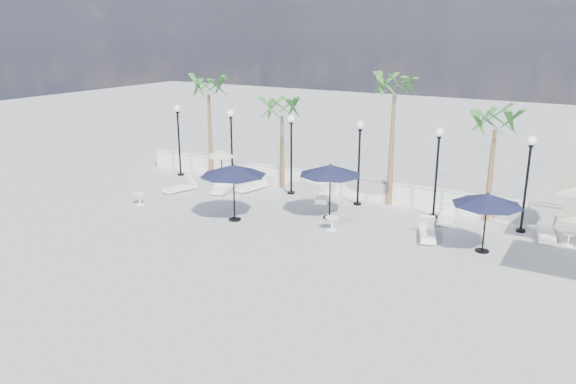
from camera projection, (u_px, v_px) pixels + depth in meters
The scene contains 27 objects.
ground at pixel (284, 251), 20.20m from camera, with size 100.00×100.00×0.00m, color #999994.
balustrade at pixel (366, 190), 26.27m from camera, with size 26.00×0.30×1.01m.
lamppost_0 at pixel (178, 130), 30.00m from camera, with size 0.36×0.36×3.84m.
lamppost_1 at pixel (231, 136), 28.29m from camera, with size 0.36×0.36×3.84m.
lamppost_2 at pixel (291, 143), 26.58m from camera, with size 0.36×0.36×3.84m.
lamppost_3 at pixel (359, 151), 24.88m from camera, with size 0.36×0.36×3.84m.
lamppost_4 at pixel (437, 160), 23.17m from camera, with size 0.36×0.36×3.84m.
lamppost_5 at pixel (528, 171), 21.46m from camera, with size 0.36×0.36×3.84m.
palm_0 at pixel (208, 92), 29.36m from camera, with size 2.60×2.60×5.50m.
palm_1 at pixel (282, 113), 27.38m from camera, with size 2.60×2.60×4.70m.
palm_2 at pixel (395, 91), 24.22m from camera, with size 2.60×2.60×6.10m.
palm_3 at pixel (495, 126), 22.44m from camera, with size 2.60×2.60×4.90m.
lounger_0 at pixel (252, 186), 27.78m from camera, with size 0.93×1.86×0.67m.
lounger_1 at pixel (224, 188), 27.49m from camera, with size 1.01×1.85×0.66m.
lounger_2 at pixel (180, 187), 27.57m from camera, with size 1.05×1.78×0.64m.
lounger_3 at pixel (229, 180), 28.60m from camera, with size 1.14×2.25×0.81m.
lounger_4 at pixel (323, 196), 26.07m from camera, with size 1.13×1.86×0.66m.
lounger_5 at pixel (546, 232), 21.40m from camera, with size 0.94×1.95×0.70m.
lounger_6 at pixel (447, 216), 23.26m from camera, with size 0.84×1.84×0.66m.
lounger_7 at pixel (427, 233), 21.38m from camera, with size 1.11×1.85×0.66m.
side_table_0 at pixel (140, 198), 25.45m from camera, with size 0.56×0.56×0.54m.
side_table_1 at pixel (332, 222), 22.28m from camera, with size 0.55×0.55×0.53m.
side_table_2 at pixel (569, 238), 20.74m from camera, with size 0.46×0.46×0.45m.
parasol_navy_left at pixel (233, 170), 22.92m from camera, with size 2.75×2.75×2.43m.
parasol_navy_mid at pixel (330, 170), 23.18m from camera, with size 2.66×2.66×2.38m.
parasol_navy_right at pixel (487, 200), 19.64m from camera, with size 2.48×2.48×2.22m.
parasol_cream_small at pixel (221, 153), 28.51m from camera, with size 1.55×1.55×1.91m.
Camera 1 is at (9.67, -16.11, 7.71)m, focal length 35.00 mm.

